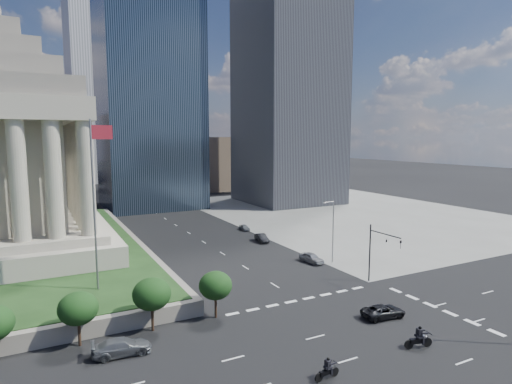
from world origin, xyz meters
TOP-DOWN VIEW (x-y plane):
  - ground at (0.00, 100.00)m, footprint 500.00×500.00m
  - sidewalk_ne at (46.00, 60.00)m, footprint 68.00×90.00m
  - flagpole at (-21.83, 24.00)m, footprint 2.52×0.24m
  - midrise_glass at (2.00, 95.00)m, footprint 26.00×26.00m
  - highrise_ne at (42.00, 85.00)m, footprint 26.00×28.00m
  - building_filler_ne at (32.00, 130.00)m, footprint 20.00×30.00m
  - building_filler_nw at (-30.00, 130.00)m, footprint 24.00×30.00m
  - traffic_signal_ne at (12.50, 13.70)m, footprint 0.30×5.74m
  - street_lamp_north at (13.33, 25.00)m, footprint 2.13×0.22m
  - pickup_truck at (5.48, 5.43)m, footprint 2.90×5.25m
  - suv_grey at (-21.74, 10.35)m, footprint 2.64×5.49m
  - parked_sedan_near at (10.47, 26.46)m, footprint 4.76×2.40m
  - parked_sedan_mid at (9.92, 42.18)m, footprint 2.25×4.70m
  - parked_sedan_far at (11.50, 52.95)m, footprint 1.61×3.65m
  - motorcycle_lead at (3.37, -1.28)m, footprint 3.01×1.47m
  - motorcycle_trail at (-7.50, -1.56)m, footprint 2.55×0.87m

SIDE VIEW (x-z plane):
  - ground at x=0.00m, z-range 0.00..0.00m
  - sidewalk_ne at x=46.00m, z-range 0.00..0.03m
  - parked_sedan_far at x=11.50m, z-range 0.00..1.22m
  - pickup_truck at x=5.48m, z-range 0.00..1.39m
  - parked_sedan_mid at x=9.92m, z-range 0.00..1.49m
  - suv_grey at x=-21.74m, z-range 0.00..1.54m
  - parked_sedan_near at x=10.47m, z-range 0.00..1.56m
  - motorcycle_trail at x=-7.50m, z-range 0.00..1.87m
  - motorcycle_lead at x=3.37m, z-range 0.00..2.16m
  - traffic_signal_ne at x=12.50m, z-range 1.25..9.25m
  - street_lamp_north at x=13.33m, z-range 0.66..10.66m
  - building_filler_ne at x=32.00m, z-range 0.00..20.00m
  - flagpole at x=-21.83m, z-range 3.11..23.11m
  - building_filler_nw at x=-30.00m, z-range 0.00..28.00m
  - midrise_glass at x=2.00m, z-range 0.00..60.00m
  - highrise_ne at x=42.00m, z-range 0.00..100.00m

